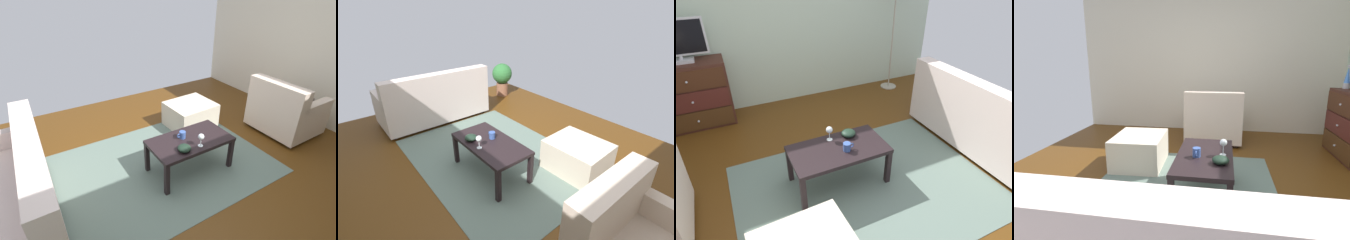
# 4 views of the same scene
# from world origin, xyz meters

# --- Properties ---
(ground_plane) EXTENTS (5.54, 4.97, 0.05)m
(ground_plane) POSITION_xyz_m (0.00, 0.00, -0.03)
(ground_plane) COLOR #53310F
(wall_plain_left) EXTENTS (0.12, 4.97, 2.70)m
(wall_plain_left) POSITION_xyz_m (-2.53, 0.00, 1.35)
(wall_plain_left) COLOR beige
(wall_plain_left) RESTS_ON ground_plane
(area_rug) EXTENTS (2.60, 1.90, 0.01)m
(area_rug) POSITION_xyz_m (0.20, -0.20, 0.00)
(area_rug) COLOR slate
(area_rug) RESTS_ON ground_plane
(lava_lamp) EXTENTS (0.09, 0.09, 0.33)m
(lava_lamp) POSITION_xyz_m (-1.70, 1.89, 1.05)
(lava_lamp) COLOR #B7B7BC
(lava_lamp) RESTS_ON dresser
(coffee_table) EXTENTS (0.97, 0.53, 0.43)m
(coffee_table) POSITION_xyz_m (-0.02, 0.02, 0.38)
(coffee_table) COLOR black
(coffee_table) RESTS_ON ground_plane
(wine_glass) EXTENTS (0.07, 0.07, 0.16)m
(wine_glass) POSITION_xyz_m (-0.04, 0.19, 0.55)
(wine_glass) COLOR silver
(wine_glass) RESTS_ON coffee_table
(mug) EXTENTS (0.11, 0.08, 0.08)m
(mug) POSITION_xyz_m (0.05, -0.05, 0.48)
(mug) COLOR #39579F
(mug) RESTS_ON coffee_table
(bowl_decorative) EXTENTS (0.15, 0.15, 0.07)m
(bowl_decorative) POSITION_xyz_m (0.17, 0.17, 0.47)
(bowl_decorative) COLOR #1A2D20
(bowl_decorative) RESTS_ON coffee_table
(armchair) EXTENTS (0.80, 0.88, 0.84)m
(armchair) POSITION_xyz_m (-1.76, 0.03, 0.34)
(armchair) COLOR #332319
(armchair) RESTS_ON ground_plane
(ottoman) EXTENTS (0.73, 0.63, 0.39)m
(ottoman) POSITION_xyz_m (-0.66, -0.85, 0.20)
(ottoman) COLOR beige
(ottoman) RESTS_ON ground_plane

